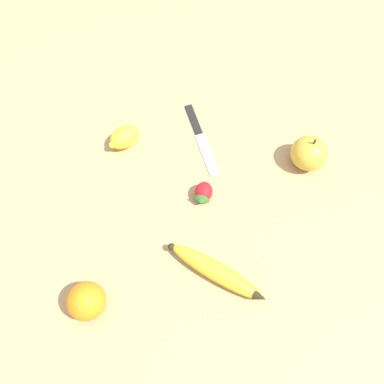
{
  "coord_description": "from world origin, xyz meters",
  "views": [
    {
      "loc": [
        0.07,
        0.31,
        0.68
      ],
      "look_at": [
        0.02,
        -0.03,
        0.03
      ],
      "focal_mm": 35.0,
      "sensor_mm": 36.0,
      "label": 1
    }
  ],
  "objects_px": {
    "paring_knife": "(200,135)",
    "apple": "(309,153)",
    "banana": "(216,272)",
    "orange": "(86,301)",
    "lemon": "(124,137)",
    "strawberry": "(203,194)"
  },
  "relations": [
    {
      "from": "paring_knife",
      "to": "orange",
      "type": "bearing_deg",
      "value": 44.76
    },
    {
      "from": "banana",
      "to": "orange",
      "type": "height_order",
      "value": "orange"
    },
    {
      "from": "banana",
      "to": "lemon",
      "type": "bearing_deg",
      "value": 153.42
    },
    {
      "from": "orange",
      "to": "strawberry",
      "type": "distance_m",
      "value": 0.3
    },
    {
      "from": "strawberry",
      "to": "banana",
      "type": "bearing_deg",
      "value": 19.47
    },
    {
      "from": "banana",
      "to": "strawberry",
      "type": "xyz_separation_m",
      "value": [
        0.0,
        -0.16,
        0.0
      ]
    },
    {
      "from": "paring_knife",
      "to": "apple",
      "type": "bearing_deg",
      "value": 146.1
    },
    {
      "from": "apple",
      "to": "paring_knife",
      "type": "height_order",
      "value": "apple"
    },
    {
      "from": "paring_knife",
      "to": "lemon",
      "type": "bearing_deg",
      "value": -10.42
    },
    {
      "from": "orange",
      "to": "lemon",
      "type": "height_order",
      "value": "orange"
    },
    {
      "from": "banana",
      "to": "strawberry",
      "type": "height_order",
      "value": "same"
    },
    {
      "from": "strawberry",
      "to": "orange",
      "type": "bearing_deg",
      "value": -31.32
    },
    {
      "from": "apple",
      "to": "lemon",
      "type": "relative_size",
      "value": 0.98
    },
    {
      "from": "lemon",
      "to": "paring_knife",
      "type": "relative_size",
      "value": 0.42
    },
    {
      "from": "orange",
      "to": "apple",
      "type": "xyz_separation_m",
      "value": [
        -0.46,
        -0.24,
        0.0
      ]
    },
    {
      "from": "apple",
      "to": "banana",
      "type": "bearing_deg",
      "value": 43.54
    },
    {
      "from": "strawberry",
      "to": "paring_knife",
      "type": "height_order",
      "value": "strawberry"
    },
    {
      "from": "orange",
      "to": "paring_knife",
      "type": "relative_size",
      "value": 0.33
    },
    {
      "from": "orange",
      "to": "paring_knife",
      "type": "xyz_separation_m",
      "value": [
        -0.24,
        -0.34,
        -0.03
      ]
    },
    {
      "from": "strawberry",
      "to": "lemon",
      "type": "distance_m",
      "value": 0.22
    },
    {
      "from": "banana",
      "to": "orange",
      "type": "relative_size",
      "value": 2.6
    },
    {
      "from": "banana",
      "to": "paring_knife",
      "type": "distance_m",
      "value": 0.32
    }
  ]
}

